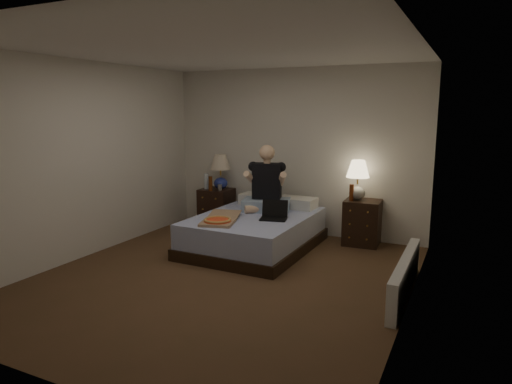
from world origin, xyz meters
The scene contains 19 objects.
floor centered at (0.00, 0.00, 0.00)m, with size 4.00×4.50×0.00m, color brown.
ceiling centered at (0.00, 0.00, 2.50)m, with size 4.00×4.50×0.00m, color white.
wall_back centered at (0.00, 2.25, 1.25)m, with size 4.00×2.50×0.00m, color white.
wall_front centered at (0.00, -2.25, 1.25)m, with size 4.00×2.50×0.00m, color white.
wall_left centered at (-2.00, 0.00, 1.25)m, with size 4.50×2.50×0.00m, color white.
wall_right centered at (2.00, 0.00, 1.25)m, with size 4.50×2.50×0.00m, color white.
bed centered at (-0.16, 1.18, 0.23)m, with size 1.40×1.87×0.47m, color #5C6DB9.
nightstand_left centered at (-1.22, 1.97, 0.31)m, with size 0.48×0.43×0.63m, color black.
nightstand_right centered at (1.12, 2.03, 0.32)m, with size 0.49×0.44×0.64m, color black.
lamp_left centered at (-1.15, 1.99, 0.91)m, with size 0.32×0.32×0.56m, color navy, non-canonical shape.
lamp_right centered at (1.03, 2.03, 0.92)m, with size 0.32×0.32×0.56m, color #999890, non-canonical shape.
water_bottle centered at (-1.37, 1.91, 0.75)m, with size 0.07×0.07×0.25m, color silver.
soda_can centered at (-1.10, 1.87, 0.68)m, with size 0.07×0.07×0.10m, color #A5A5A0.
beer_bottle_left centered at (-1.23, 1.80, 0.74)m, with size 0.06×0.06×0.23m, color #54270C.
beer_bottle_right centered at (0.97, 1.93, 0.75)m, with size 0.06×0.06×0.23m, color #57240C.
person centered at (-0.15, 1.54, 0.93)m, with size 0.66×0.52×0.93m, color black, non-canonical shape.
laptop centered at (0.17, 1.07, 0.59)m, with size 0.34×0.28×0.24m, color black, non-canonical shape.
pizza_box centered at (-0.37, 0.56, 0.51)m, with size 0.40×0.76×0.08m, color tan, non-canonical shape.
radiator centered at (1.93, 0.40, 0.20)m, with size 0.10×1.60×0.40m, color silver.
Camera 1 is at (2.48, -4.25, 1.89)m, focal length 32.00 mm.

